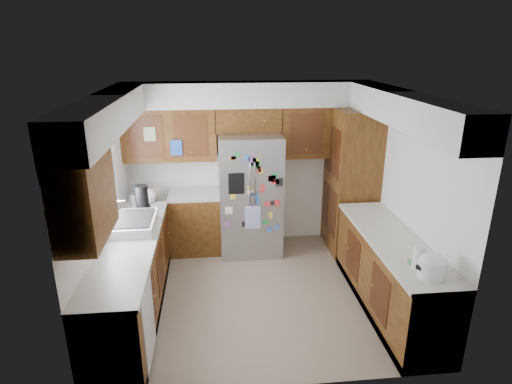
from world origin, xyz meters
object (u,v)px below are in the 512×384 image
pantry (351,181)px  rice_cooker (432,265)px  paper_towel (418,258)px  fridge (250,194)px

pantry → rice_cooker: (-0.00, -2.48, -0.03)m
pantry → paper_towel: pantry is taller
paper_towel → rice_cooker: bearing=-68.4°
paper_towel → fridge: bearing=121.1°
fridge → rice_cooker: fridge is taller
fridge → rice_cooker: 2.95m
pantry → paper_towel: 2.33m
pantry → paper_towel: (-0.06, -2.32, -0.03)m
pantry → rice_cooker: size_ratio=7.82×
pantry → rice_cooker: bearing=-90.0°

